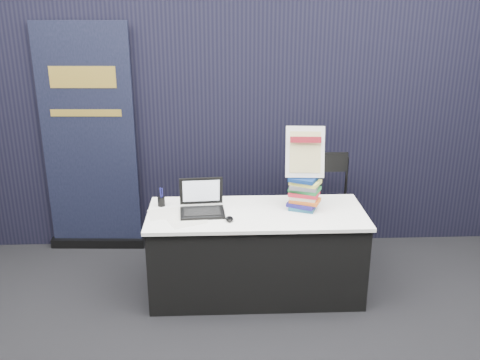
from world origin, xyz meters
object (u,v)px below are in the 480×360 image
display_table (256,252)px  book_stack_short (304,196)px  info_sign (305,152)px  stacking_chair (325,208)px  laptop (202,205)px  pullup_banner (90,154)px  book_stack_tall (304,193)px

display_table → book_stack_short: (0.43, 0.23, 0.42)m
info_sign → stacking_chair: bearing=57.2°
info_sign → stacking_chair: 0.77m
display_table → laptop: laptop is taller
book_stack_short → stacking_chair: size_ratio=0.24×
book_stack_short → stacking_chair: stacking_chair is taller
pullup_banner → info_sign: bearing=-20.9°
display_table → info_sign: info_sign is taller
info_sign → stacking_chair: info_sign is taller
laptop → pullup_banner: size_ratio=0.17×
laptop → info_sign: bearing=0.6°
display_table → laptop: (-0.45, 0.02, 0.44)m
display_table → book_stack_short: 0.64m
display_table → stacking_chair: size_ratio=1.69×
book_stack_tall → pullup_banner: (-1.95, 0.89, 0.10)m
display_table → pullup_banner: size_ratio=0.81×
display_table → book_stack_tall: size_ratio=6.55×
display_table → book_stack_short: bearing=27.7°
laptop → pullup_banner: (-1.10, 0.93, 0.18)m
pullup_banner → stacking_chair: bearing=-10.1°
display_table → info_sign: 0.95m
laptop → pullup_banner: 1.45m
info_sign → book_stack_short: bearing=81.7°
book_stack_tall → pullup_banner: 2.14m
stacking_chair → book_stack_tall: bearing=-124.0°
pullup_banner → stacking_chair: (2.21, -0.51, -0.40)m
display_table → info_sign: bearing=12.9°
laptop → book_stack_short: 0.90m
stacking_chair → book_stack_short: bearing=-136.5°
info_sign → book_stack_tall: bearing=-85.8°
book_stack_tall → info_sign: size_ratio=0.64×
laptop → pullup_banner: bearing=135.9°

